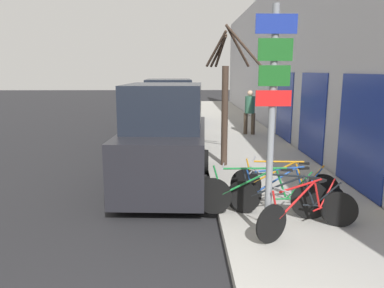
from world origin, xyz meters
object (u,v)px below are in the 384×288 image
at_px(bicycle_0, 304,210).
at_px(pedestrian_near, 250,109).
at_px(bicycle_4, 283,184).
at_px(street_tree, 226,98).
at_px(parked_car_0, 165,143).
at_px(signpost, 272,113).
at_px(parked_car_2, 175,105).
at_px(bicycle_1, 289,200).
at_px(bicycle_2, 261,195).
at_px(bicycle_3, 284,191).
at_px(parked_car_1, 169,117).

distance_m(bicycle_0, pedestrian_near, 9.71).
bearing_deg(bicycle_4, street_tree, 30.53).
height_order(parked_car_0, street_tree, street_tree).
xyz_separation_m(signpost, parked_car_2, (-1.79, 13.47, -1.10)).
relative_size(bicycle_1, bicycle_2, 0.89).
bearing_deg(bicycle_1, bicycle_3, 16.73).
bearing_deg(street_tree, bicycle_1, -80.02).
bearing_deg(bicycle_4, parked_car_0, 75.13).
bearing_deg(street_tree, bicycle_0, -79.64).
bearing_deg(bicycle_1, bicycle_0, -143.84).
distance_m(bicycle_3, pedestrian_near, 8.70).
height_order(parked_car_0, parked_car_1, parked_car_0).
xyz_separation_m(bicycle_0, parked_car_0, (-2.44, 2.85, 0.59)).
bearing_deg(parked_car_0, pedestrian_near, 68.06).
height_order(bicycle_1, parked_car_1, parked_car_1).
xyz_separation_m(bicycle_1, parked_car_0, (-2.31, 2.33, 0.59)).
distance_m(bicycle_1, parked_car_0, 3.34).
distance_m(bicycle_3, street_tree, 3.95).
relative_size(bicycle_2, pedestrian_near, 1.32).
bearing_deg(parked_car_0, street_tree, 50.29).
distance_m(bicycle_2, bicycle_3, 0.63).
bearing_deg(bicycle_4, bicycle_0, -165.49).
relative_size(bicycle_4, parked_car_2, 0.44).
height_order(bicycle_3, parked_car_0, parked_car_0).
bearing_deg(parked_car_2, parked_car_0, -89.12).
xyz_separation_m(bicycle_1, bicycle_3, (0.05, 0.51, -0.01)).
height_order(signpost, street_tree, street_tree).
relative_size(bicycle_1, street_tree, 0.56).
xyz_separation_m(bicycle_2, bicycle_4, (0.61, 0.75, -0.03)).
bearing_deg(pedestrian_near, signpost, 101.76).
bearing_deg(bicycle_2, street_tree, 12.96).
height_order(bicycle_3, pedestrian_near, pedestrian_near).
relative_size(parked_car_0, pedestrian_near, 2.35).
bearing_deg(parked_car_0, bicycle_2, -46.70).
bearing_deg(pedestrian_near, bicycle_2, 101.46).
bearing_deg(pedestrian_near, bicycle_4, 104.87).
relative_size(bicycle_1, parked_car_1, 0.48).
height_order(parked_car_1, parked_car_2, parked_car_1).
bearing_deg(pedestrian_near, bicycle_3, 104.52).
bearing_deg(signpost, bicycle_4, 67.99).
xyz_separation_m(bicycle_4, parked_car_1, (-2.58, 6.49, 0.58)).
bearing_deg(bicycle_2, parked_car_0, 49.59).
bearing_deg(parked_car_2, parked_car_1, -90.26).
bearing_deg(bicycle_3, parked_car_2, 1.36).
bearing_deg(signpost, parked_car_0, 119.14).
height_order(signpost, parked_car_2, signpost).
xyz_separation_m(bicycle_0, bicycle_4, (0.02, 1.42, 0.01)).
xyz_separation_m(signpost, bicycle_2, (0.09, 0.97, -1.61)).
bearing_deg(bicycle_2, pedestrian_near, 0.96).
height_order(parked_car_0, pedestrian_near, parked_car_0).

